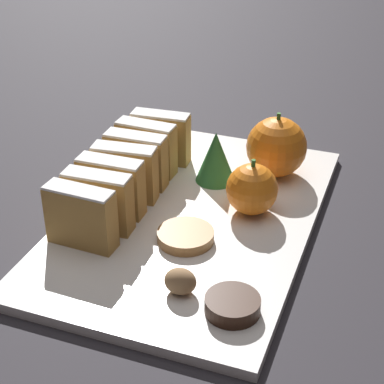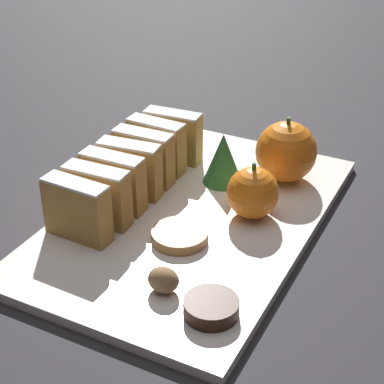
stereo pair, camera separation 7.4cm
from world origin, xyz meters
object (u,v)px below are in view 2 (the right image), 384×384
Objects in this scene: orange_far at (286,152)px; chocolate_cookie at (211,307)px; walnut at (163,280)px; orange_near at (253,193)px.

chocolate_cookie is (0.03, -0.28, -0.03)m from orange_far.
orange_near is at bearing 81.63° from walnut.
walnut is 0.06m from chocolate_cookie.
orange_near is 1.29× the size of chocolate_cookie.
orange_near is 0.80× the size of orange_far.
orange_far is 2.65× the size of walnut.
orange_near reaches higher than chocolate_cookie.
orange_far is 0.28m from chocolate_cookie.
walnut is at bearing -98.37° from orange_near.
orange_far is 0.27m from walnut.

